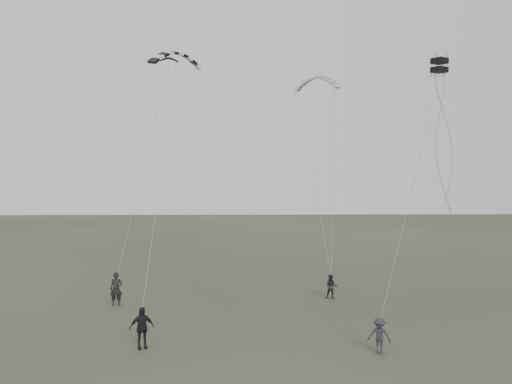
{
  "coord_description": "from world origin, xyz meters",
  "views": [
    {
      "loc": [
        0.04,
        -23.53,
        7.52
      ],
      "look_at": [
        0.7,
        4.91,
        6.53
      ],
      "focal_mm": 35.0,
      "sensor_mm": 36.0,
      "label": 1
    }
  ],
  "objects_px": {
    "flyer_right": "(331,287)",
    "kite_box": "(439,65)",
    "flyer_left": "(116,289)",
    "kite_dark_small": "(169,58)",
    "flyer_center": "(142,328)",
    "kite_pale_large": "(317,78)",
    "kite_striped": "(176,53)",
    "flyer_far": "(379,336)"
  },
  "relations": [
    {
      "from": "flyer_right",
      "to": "kite_box",
      "type": "xyz_separation_m",
      "value": [
        4.5,
        -4.92,
        12.24
      ]
    },
    {
      "from": "flyer_left",
      "to": "kite_dark_small",
      "type": "distance_m",
      "value": 15.83
    },
    {
      "from": "flyer_center",
      "to": "kite_dark_small",
      "type": "bearing_deg",
      "value": 70.47
    },
    {
      "from": "kite_pale_large",
      "to": "kite_box",
      "type": "height_order",
      "value": "kite_pale_large"
    },
    {
      "from": "kite_striped",
      "to": "flyer_right",
      "type": "bearing_deg",
      "value": -31.17
    },
    {
      "from": "flyer_right",
      "to": "flyer_center",
      "type": "xyz_separation_m",
      "value": [
        -9.7,
        -8.39,
        0.16
      ]
    },
    {
      "from": "flyer_left",
      "to": "kite_box",
      "type": "bearing_deg",
      "value": -18.76
    },
    {
      "from": "kite_dark_small",
      "to": "kite_pale_large",
      "type": "relative_size",
      "value": 0.38
    },
    {
      "from": "flyer_left",
      "to": "flyer_far",
      "type": "xyz_separation_m",
      "value": [
        13.02,
        -7.97,
        -0.2
      ]
    },
    {
      "from": "flyer_left",
      "to": "kite_dark_small",
      "type": "xyz_separation_m",
      "value": [
        2.2,
        5.91,
        14.51
      ]
    },
    {
      "from": "flyer_far",
      "to": "kite_pale_large",
      "type": "relative_size",
      "value": 0.44
    },
    {
      "from": "kite_pale_large",
      "to": "flyer_right",
      "type": "bearing_deg",
      "value": -63.65
    },
    {
      "from": "kite_striped",
      "to": "kite_box",
      "type": "height_order",
      "value": "kite_striped"
    },
    {
      "from": "flyer_far",
      "to": "kite_pale_large",
      "type": "distance_m",
      "value": 22.79
    },
    {
      "from": "kite_pale_large",
      "to": "kite_striped",
      "type": "bearing_deg",
      "value": -108.16
    },
    {
      "from": "kite_box",
      "to": "kite_striped",
      "type": "bearing_deg",
      "value": 132.02
    },
    {
      "from": "flyer_left",
      "to": "kite_pale_large",
      "type": "distance_m",
      "value": 21.45
    },
    {
      "from": "flyer_far",
      "to": "kite_striped",
      "type": "height_order",
      "value": "kite_striped"
    },
    {
      "from": "flyer_right",
      "to": "kite_box",
      "type": "distance_m",
      "value": 13.94
    },
    {
      "from": "flyer_right",
      "to": "flyer_far",
      "type": "xyz_separation_m",
      "value": [
        0.41,
        -9.24,
        0.02
      ]
    },
    {
      "from": "flyer_far",
      "to": "kite_striped",
      "type": "bearing_deg",
      "value": 161.21
    },
    {
      "from": "kite_striped",
      "to": "kite_pale_large",
      "type": "bearing_deg",
      "value": 9.58
    },
    {
      "from": "flyer_center",
      "to": "kite_striped",
      "type": "xyz_separation_m",
      "value": [
        0.48,
        7.95,
        13.7
      ]
    },
    {
      "from": "flyer_center",
      "to": "kite_pale_large",
      "type": "xyz_separation_m",
      "value": [
        10.0,
        16.98,
        14.06
      ]
    },
    {
      "from": "flyer_left",
      "to": "flyer_right",
      "type": "bearing_deg",
      "value": -0.96
    },
    {
      "from": "flyer_far",
      "to": "kite_striped",
      "type": "xyz_separation_m",
      "value": [
        -9.64,
        8.8,
        13.84
      ]
    },
    {
      "from": "flyer_center",
      "to": "kite_striped",
      "type": "distance_m",
      "value": 15.85
    },
    {
      "from": "flyer_left",
      "to": "kite_pale_large",
      "type": "bearing_deg",
      "value": 30.66
    },
    {
      "from": "kite_dark_small",
      "to": "flyer_left",
      "type": "bearing_deg",
      "value": -130.8
    },
    {
      "from": "flyer_right",
      "to": "kite_box",
      "type": "bearing_deg",
      "value": -33.95
    },
    {
      "from": "flyer_far",
      "to": "kite_box",
      "type": "height_order",
      "value": "kite_box"
    },
    {
      "from": "flyer_left",
      "to": "kite_box",
      "type": "relative_size",
      "value": 2.69
    },
    {
      "from": "flyer_far",
      "to": "kite_box",
      "type": "distance_m",
      "value": 13.6
    },
    {
      "from": "flyer_center",
      "to": "flyer_far",
      "type": "xyz_separation_m",
      "value": [
        10.11,
        -0.84,
        -0.14
      ]
    },
    {
      "from": "kite_pale_large",
      "to": "kite_box",
      "type": "relative_size",
      "value": 4.89
    },
    {
      "from": "flyer_right",
      "to": "kite_pale_large",
      "type": "height_order",
      "value": "kite_pale_large"
    },
    {
      "from": "kite_pale_large",
      "to": "kite_box",
      "type": "distance_m",
      "value": 14.29
    },
    {
      "from": "kite_pale_large",
      "to": "kite_box",
      "type": "bearing_deg",
      "value": -44.36
    },
    {
      "from": "flyer_left",
      "to": "flyer_center",
      "type": "xyz_separation_m",
      "value": [
        2.91,
        -7.12,
        -0.06
      ]
    },
    {
      "from": "kite_dark_small",
      "to": "kite_striped",
      "type": "xyz_separation_m",
      "value": [
        1.19,
        -5.08,
        -0.87
      ]
    },
    {
      "from": "flyer_right",
      "to": "flyer_center",
      "type": "relative_size",
      "value": 0.82
    },
    {
      "from": "flyer_left",
      "to": "kite_box",
      "type": "xyz_separation_m",
      "value": [
        17.11,
        -3.65,
        12.03
      ]
    }
  ]
}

